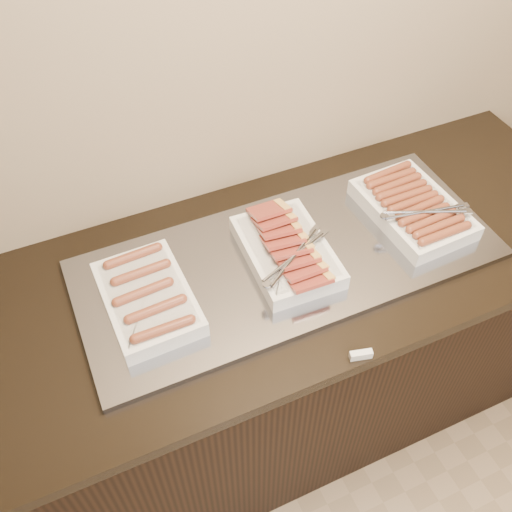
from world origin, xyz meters
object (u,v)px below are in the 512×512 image
(counter, at_px, (282,347))
(dish_left, at_px, (148,298))
(dish_center, at_px, (287,251))
(dish_right, at_px, (413,208))
(warming_tray, at_px, (289,259))

(counter, xyz_separation_m, dish_left, (-0.41, -0.00, 0.50))
(counter, xyz_separation_m, dish_center, (-0.00, -0.00, 0.50))
(dish_left, height_order, dish_right, dish_right)
(counter, distance_m, dish_left, 0.64)
(dish_left, xyz_separation_m, dish_right, (0.83, -0.00, 0.01))
(dish_left, distance_m, dish_center, 0.40)
(counter, relative_size, dish_center, 5.83)
(counter, bearing_deg, dish_right, -0.53)
(dish_center, bearing_deg, counter, 48.33)
(dish_left, xyz_separation_m, dish_center, (0.40, -0.00, 0.01))
(warming_tray, bearing_deg, counter, 180.00)
(counter, bearing_deg, dish_left, -180.00)
(counter, distance_m, dish_center, 0.50)
(dish_right, bearing_deg, dish_center, 177.38)
(dish_left, bearing_deg, dish_center, -2.19)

